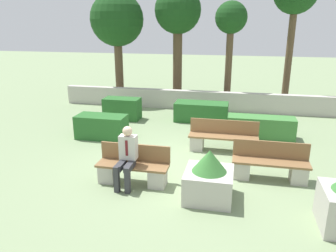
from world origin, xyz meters
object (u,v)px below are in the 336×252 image
Objects in this scene: bench_left_side at (223,140)px; tree_center_left at (178,14)px; planter_corner_left at (209,178)px; tree_leftmost at (117,21)px; bench_right_side at (270,166)px; person_seated_man at (127,154)px; tree_center_right at (231,23)px; bench_front at (133,169)px.

bench_left_side is 0.38× the size of tree_center_left.
tree_leftmost is (-4.96, 8.24, 3.09)m from planter_corner_left.
planter_corner_left is at bearing -147.18° from bench_right_side.
bench_left_side is at bearing 52.16° from person_seated_man.
tree_center_left is 2.38m from tree_center_right.
bench_left_side is 1.12× the size of bench_right_side.
tree_center_left is at bearing 104.93° from planter_corner_left.
tree_leftmost is 1.11× the size of tree_center_right.
tree_leftmost is at bearing 112.21° from bench_front.
person_seated_man is 0.27× the size of tree_center_left.
bench_right_side is (1.15, -1.53, -0.01)m from bench_left_side.
bench_front is 9.03m from tree_center_left.
bench_left_side is at bearing 117.48° from bench_right_side.
bench_right_side is 0.40× the size of tree_center_right.
tree_center_left is (-0.57, 8.30, 3.51)m from bench_front.
tree_center_left reaches higher than tree_leftmost.
tree_center_left is at bearing 93.96° from bench_front.
tree_center_right is (-1.30, 6.95, 3.13)m from bench_right_side.
person_seated_man is at bearing -171.83° from bench_right_side.
bench_front is 0.32× the size of tree_center_left.
bench_left_side is 1.43× the size of person_seated_man.
tree_leftmost is at bearing 130.31° from bench_left_side.
person_seated_man is 0.31× the size of tree_center_right.
tree_center_right reaches higher than bench_left_side.
bench_front is at bearing 57.30° from person_seated_man.
bench_left_side is at bearing -67.58° from tree_center_left.
tree_center_right is at bearing 89.24° from bench_left_side.
bench_front is 3.03m from bench_left_side.
tree_center_right is (-0.15, 5.42, 3.12)m from bench_left_side.
tree_center_right is at bearing -12.40° from tree_center_left.
tree_center_left is at bearing 93.31° from person_seated_man.
bench_left_side is 2.71m from planter_corner_left.
tree_leftmost reaches higher than bench_left_side.
bench_right_side is 7.73m from tree_center_right.
tree_leftmost reaches higher than bench_right_side.
bench_front is 0.84× the size of bench_left_side.
planter_corner_left is 0.22× the size of tree_leftmost.
planter_corner_left is (-0.14, -2.71, 0.12)m from bench_left_side.
tree_center_right reaches higher than planter_corner_left.
tree_center_left is at bearing 8.27° from tree_leftmost.
tree_center_right reaches higher than person_seated_man.
person_seated_man reaches higher than bench_left_side.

